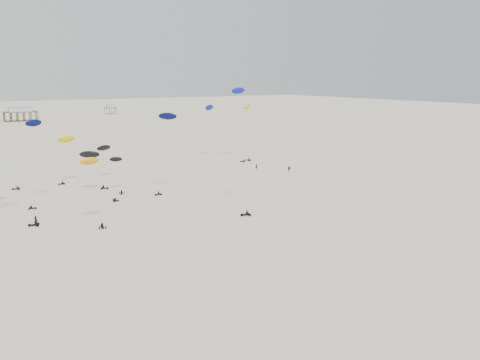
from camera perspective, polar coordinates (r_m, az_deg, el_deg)
ground_plane at (r=204.31m, az=-16.92°, el=3.79°), size 900.00×900.00×0.00m
pavilion_main at (r=348.88m, az=-25.18°, el=7.21°), size 21.00×13.00×9.80m
pavilion_small at (r=392.66m, az=-15.49°, el=8.27°), size 9.00×7.00×8.00m
rig_0 at (r=95.48m, az=-17.37°, el=-0.58°), size 3.92×6.31×13.59m
rig_1 at (r=100.68m, az=0.80°, el=3.12°), size 7.52×9.37×23.18m
rig_2 at (r=122.44m, az=-14.62°, el=0.77°), size 3.46×6.73×9.00m
rig_6 at (r=115.62m, az=-23.91°, el=4.27°), size 5.75×7.54×19.47m
rig_7 at (r=165.66m, az=-0.04°, el=9.65°), size 5.95×8.43×25.58m
rig_8 at (r=136.52m, az=-20.53°, el=3.97°), size 5.82×3.61×13.44m
rig_11 at (r=117.76m, az=-9.02°, el=6.09°), size 7.56×4.97×20.44m
rig_13 at (r=137.32m, az=-16.27°, el=2.76°), size 8.01×16.68×16.37m
rig_14 at (r=122.90m, az=-17.47°, el=2.23°), size 5.61×16.47×15.54m
rig_16 at (r=168.66m, az=-3.19°, el=7.91°), size 8.56×17.87×22.76m
spectator_0 at (r=102.70m, az=-23.61°, el=-4.86°), size 0.81×0.68×1.89m
spectator_1 at (r=146.11m, az=6.00°, el=1.02°), size 1.21×1.18×2.19m
spectator_3 at (r=149.17m, az=2.00°, el=1.32°), size 0.84×0.84×1.94m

